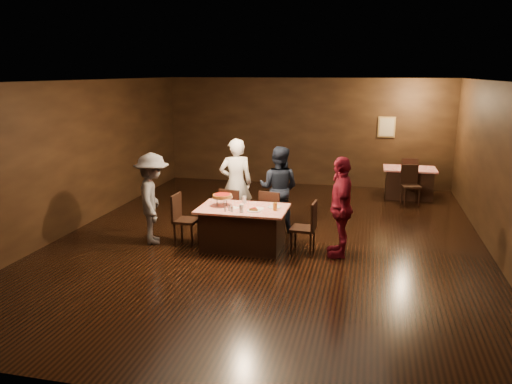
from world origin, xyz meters
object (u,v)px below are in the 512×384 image
back_table (409,183)px  chair_back_near (411,185)px  diner_red_shirt (341,207)px  diner_grey_knit (153,199)px  chair_end_right (303,227)px  chair_far_left (233,211)px  diner_navy_hoodie (279,188)px  main_table (243,228)px  glass_amber (275,207)px  chair_back_far (408,175)px  glass_front_left (241,208)px  chair_far_right (273,214)px  chair_end_left (186,219)px  diner_white_jacket (236,183)px  pizza_stand (222,196)px  plate_empty (274,207)px  glass_back (244,200)px

back_table → chair_back_near: (0.00, -0.70, 0.09)m
chair_back_near → diner_red_shirt: (-1.44, -3.91, 0.41)m
diner_grey_knit → back_table: bearing=-68.6°
chair_end_right → diner_red_shirt: (0.64, 0.04, 0.41)m
back_table → chair_end_right: size_ratio=1.37×
chair_far_left → diner_navy_hoodie: 1.04m
main_table → diner_grey_knit: size_ratio=0.94×
diner_red_shirt → glass_amber: (-1.14, -0.09, -0.04)m
chair_back_far → glass_front_left: 6.38m
chair_far_right → chair_far_left: bearing=9.7°
back_table → glass_front_left: (-3.14, -4.95, 0.46)m
glass_front_left → glass_amber: size_ratio=1.00×
chair_end_left → diner_grey_knit: 0.73m
chair_end_right → glass_front_left: 1.15m
chair_back_far → diner_white_jacket: bearing=40.8°
diner_white_jacket → pizza_stand: (0.07, -1.18, 0.02)m
back_table → chair_far_left: 5.30m
plate_empty → glass_amber: size_ratio=1.79×
glass_amber → glass_back: 0.74m
chair_far_left → chair_end_left: 1.03m
chair_far_right → pizza_stand: size_ratio=2.50×
chair_end_left → diner_white_jacket: bearing=-25.7°
glass_front_left → back_table: bearing=57.6°
chair_far_left → diner_red_shirt: 2.29m
main_table → back_table: bearing=55.6°
back_table → diner_white_jacket: size_ratio=0.70×
chair_end_right → back_table: bearing=159.1°
chair_far_right → diner_navy_hoodie: diner_navy_hoodie is taller
chair_back_far → pizza_stand: bearing=48.5°
chair_far_left → diner_white_jacket: diner_white_jacket is taller
diner_navy_hoodie → chair_back_near: bearing=-129.0°
diner_white_jacket → chair_back_near: bearing=-165.2°
glass_amber → diner_red_shirt: bearing=4.6°
chair_far_right → plate_empty: 0.69m
diner_navy_hoodie → pizza_stand: size_ratio=4.53×
chair_end_left → diner_navy_hoodie: 2.02m
chair_far_right → chair_back_far: bearing=-112.0°
chair_far_left → chair_end_right: (1.50, -0.75, 0.00)m
diner_navy_hoodie → diner_red_shirt: size_ratio=0.97×
chair_back_far → diner_red_shirt: 5.42m
back_table → glass_amber: bearing=-118.8°
chair_end_left → diner_white_jacket: size_ratio=0.51×
plate_empty → glass_back: glass_back is taller
diner_navy_hoodie → diner_red_shirt: diner_red_shirt is taller
chair_back_near → glass_front_left: size_ratio=6.79×
chair_far_left → plate_empty: chair_far_left is taller
main_table → diner_navy_hoodie: 1.42m
diner_white_jacket → glass_amber: 1.67m
chair_back_far → glass_amber: (-2.59, -5.30, 0.37)m
chair_back_far → diner_grey_knit: size_ratio=0.56×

